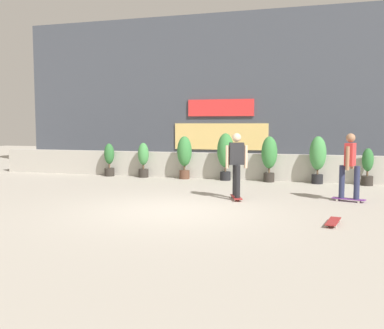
{
  "coord_description": "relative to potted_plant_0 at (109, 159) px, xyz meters",
  "views": [
    {
      "loc": [
        3.17,
        -9.25,
        1.93
      ],
      "look_at": [
        0.0,
        1.5,
        0.9
      ],
      "focal_mm": 41.49,
      "sensor_mm": 36.0,
      "label": 1
    }
  ],
  "objects": [
    {
      "name": "ground_plane",
      "position": [
        4.39,
        -5.55,
        -0.64
      ],
      "size": [
        48.0,
        48.0,
        0.0
      ],
      "primitive_type": "plane",
      "color": "#A8A093"
    },
    {
      "name": "planter_wall",
      "position": [
        4.39,
        0.45,
        -0.19
      ],
      "size": [
        18.0,
        0.4,
        0.9
      ],
      "primitive_type": "cube",
      "color": "#B2ADA3",
      "rests_on": "ground"
    },
    {
      "name": "building_backdrop",
      "position": [
        4.38,
        4.45,
        2.6
      ],
      "size": [
        20.0,
        2.08,
        6.5
      ],
      "color": "#424751",
      "rests_on": "ground"
    },
    {
      "name": "potted_plant_0",
      "position": [
        0.0,
        0.0,
        0.0
      ],
      "size": [
        0.37,
        0.37,
        1.21
      ],
      "color": "#2D2823",
      "rests_on": "ground"
    },
    {
      "name": "potted_plant_1",
      "position": [
        1.36,
        0.0,
        0.03
      ],
      "size": [
        0.39,
        0.39,
        1.25
      ],
      "color": "#2D2823",
      "rests_on": "ground"
    },
    {
      "name": "potted_plant_2",
      "position": [
        2.92,
        -0.0,
        0.23
      ],
      "size": [
        0.51,
        0.51,
        1.5
      ],
      "color": "brown",
      "rests_on": "ground"
    },
    {
      "name": "potted_plant_3",
      "position": [
        4.39,
        -0.0,
        0.3
      ],
      "size": [
        0.57,
        0.57,
        1.61
      ],
      "color": "black",
      "rests_on": "ground"
    },
    {
      "name": "potted_plant_4",
      "position": [
        5.87,
        0.0,
        0.24
      ],
      "size": [
        0.52,
        0.52,
        1.52
      ],
      "color": "#2D2823",
      "rests_on": "ground"
    },
    {
      "name": "potted_plant_5",
      "position": [
        7.42,
        -0.0,
        0.25
      ],
      "size": [
        0.53,
        0.53,
        1.53
      ],
      "color": "black",
      "rests_on": "ground"
    },
    {
      "name": "potted_plant_6",
      "position": [
        8.93,
        0.0,
        -0.03
      ],
      "size": [
        0.36,
        0.36,
        1.17
      ],
      "color": "#2D2823",
      "rests_on": "ground"
    },
    {
      "name": "skater_foreground",
      "position": [
        8.22,
        -3.23,
        0.3
      ],
      "size": [
        0.82,
        0.54,
        1.7
      ],
      "color": "#72338C",
      "rests_on": "ground"
    },
    {
      "name": "skater_by_wall_left",
      "position": [
        5.47,
        -3.73,
        0.3
      ],
      "size": [
        0.53,
        0.82,
        1.7
      ],
      "color": "maroon",
      "rests_on": "ground"
    },
    {
      "name": "skateboard_near_camera",
      "position": [
        7.79,
        -6.01,
        -0.58
      ],
      "size": [
        0.32,
        0.82,
        0.08
      ],
      "color": "maroon",
      "rests_on": "ground"
    }
  ]
}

